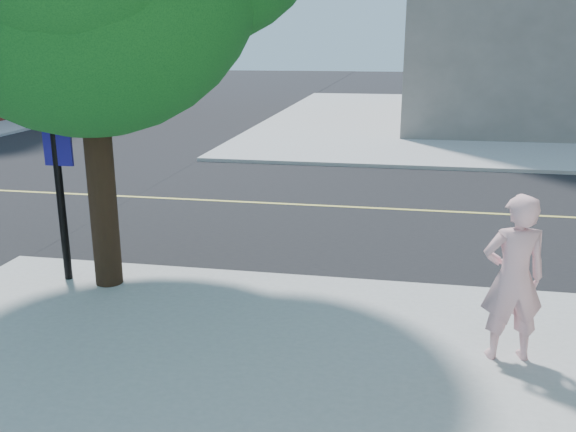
# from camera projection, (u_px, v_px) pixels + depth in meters

# --- Properties ---
(ground) EXTENTS (140.00, 140.00, 0.00)m
(ground) POSITION_uv_depth(u_px,v_px,m) (77.00, 267.00, 9.93)
(ground) COLOR black
(ground) RESTS_ON ground
(road_ew) EXTENTS (140.00, 9.00, 0.01)m
(road_ew) POSITION_uv_depth(u_px,v_px,m) (176.00, 199.00, 14.19)
(road_ew) COLOR black
(road_ew) RESTS_ON ground
(man_on_phone) EXTENTS (0.75, 0.56, 1.87)m
(man_on_phone) POSITION_uv_depth(u_px,v_px,m) (513.00, 278.00, 6.59)
(man_on_phone) COLOR beige
(man_on_phone) RESTS_ON sidewalk_se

